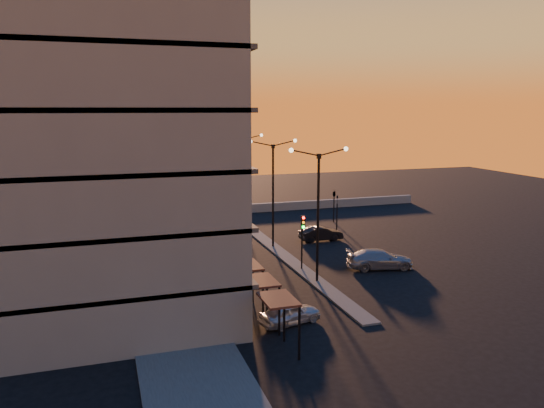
% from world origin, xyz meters
% --- Properties ---
extents(ground, '(120.00, 120.00, 0.00)m').
position_xyz_m(ground, '(0.00, 0.00, 0.00)').
color(ground, black).
rests_on(ground, ground).
extents(sidewalk_west, '(5.00, 40.00, 0.12)m').
position_xyz_m(sidewalk_west, '(-10.50, 4.00, 0.06)').
color(sidewalk_west, '#494947').
rests_on(sidewalk_west, ground).
extents(median, '(1.20, 36.00, 0.12)m').
position_xyz_m(median, '(0.00, 10.00, 0.06)').
color(median, '#494947').
rests_on(median, ground).
extents(parapet, '(44.00, 0.50, 1.00)m').
position_xyz_m(parapet, '(2.00, 26.00, 0.50)').
color(parapet, slate).
rests_on(parapet, ground).
extents(building, '(14.35, 17.08, 25.00)m').
position_xyz_m(building, '(-14.00, 0.03, 11.91)').
color(building, slate).
rests_on(building, ground).
extents(streetlamp_near, '(4.32, 0.32, 9.51)m').
position_xyz_m(streetlamp_near, '(0.00, 0.00, 5.59)').
color(streetlamp_near, black).
rests_on(streetlamp_near, ground).
extents(streetlamp_mid, '(4.32, 0.32, 9.51)m').
position_xyz_m(streetlamp_mid, '(0.00, 10.00, 5.59)').
color(streetlamp_mid, black).
rests_on(streetlamp_mid, ground).
extents(streetlamp_far, '(4.32, 0.32, 9.51)m').
position_xyz_m(streetlamp_far, '(0.00, 20.00, 5.59)').
color(streetlamp_far, black).
rests_on(streetlamp_far, ground).
extents(traffic_light_main, '(0.28, 0.44, 4.25)m').
position_xyz_m(traffic_light_main, '(0.00, 2.87, 2.89)').
color(traffic_light_main, black).
rests_on(traffic_light_main, ground).
extents(signal_east_a, '(0.13, 0.16, 3.60)m').
position_xyz_m(signal_east_a, '(8.00, 14.00, 1.93)').
color(signal_east_a, black).
rests_on(signal_east_a, ground).
extents(signal_east_b, '(0.42, 1.99, 3.60)m').
position_xyz_m(signal_east_b, '(9.50, 18.00, 3.10)').
color(signal_east_b, black).
rests_on(signal_east_b, ground).
extents(car_hatchback, '(3.92, 2.35, 1.25)m').
position_xyz_m(car_hatchback, '(-4.31, -6.29, 0.62)').
color(car_hatchback, '#B5B7BD').
rests_on(car_hatchback, ground).
extents(car_sedan, '(4.04, 1.50, 1.32)m').
position_xyz_m(car_sedan, '(5.00, 10.95, 0.66)').
color(car_sedan, black).
rests_on(car_sedan, ground).
extents(car_wagon, '(5.40, 3.08, 1.48)m').
position_xyz_m(car_wagon, '(5.86, 1.54, 0.74)').
color(car_wagon, gray).
rests_on(car_wagon, ground).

